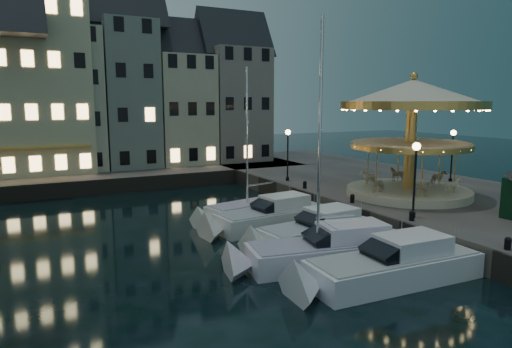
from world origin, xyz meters
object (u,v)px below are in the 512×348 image
motorboat_b (387,268)px  motorboat_c (326,252)px  streetlamp_d (452,148)px  bollard_a (508,243)px  bollard_c (352,198)px  streetlamp_b (415,169)px  bollard_d (305,184)px  motorboat_f (249,212)px  motorboat_d (314,234)px  bollard_b (412,215)px  carousel (412,115)px  streetlamp_c (288,147)px  motorboat_e (268,218)px

motorboat_b → motorboat_c: size_ratio=0.72×
streetlamp_d → bollard_a: 17.79m
bollard_a → bollard_c: bearing=90.0°
streetlamp_b → bollard_d: (-0.60, 10.00, -2.41)m
bollard_c → motorboat_f: motorboat_f is taller
motorboat_d → bollard_b: bearing=-23.1°
streetlamp_b → carousel: 6.79m
motorboat_d → motorboat_c: bearing=-113.8°
streetlamp_c → bollard_d: size_ratio=7.32×
motorboat_b → motorboat_d: (0.13, 5.63, -0.00)m
bollard_c → bollard_a: bearing=-90.0°
streetlamp_c → motorboat_e: streetlamp_c is taller
bollard_d → carousel: bearing=-48.4°
bollard_d → bollard_b: bearing=-90.0°
motorboat_c → motorboat_e: bearing=84.8°
streetlamp_c → bollard_d: 4.29m
bollard_d → streetlamp_c: bearing=80.3°
carousel → streetlamp_b: bearing=-132.9°
motorboat_c → motorboat_d: size_ratio=1.57×
bollard_d → motorboat_d: motorboat_d is taller
motorboat_b → bollard_b: bearing=35.2°
motorboat_b → motorboat_f: motorboat_f is taller
streetlamp_c → motorboat_d: streetlamp_c is taller
carousel → streetlamp_c: bearing=115.3°
streetlamp_d → motorboat_f: bearing=176.1°
bollard_a → bollard_b: (0.00, 5.50, 0.00)m
bollard_b → bollard_d: (0.00, 10.50, 0.00)m
streetlamp_c → motorboat_d: 13.55m
bollard_d → motorboat_b: size_ratio=0.06×
streetlamp_d → motorboat_e: streetlamp_d is taller
bollard_b → motorboat_c: motorboat_c is taller
streetlamp_d → motorboat_b: bearing=-146.9°
motorboat_b → motorboat_d: 5.63m
streetlamp_b → bollard_b: 2.54m
streetlamp_d → motorboat_d: (-16.79, -5.42, -3.38)m
motorboat_d → motorboat_f: size_ratio=0.74×
streetlamp_b → bollard_d: bearing=93.4°
bollard_c → motorboat_b: (-5.02, -8.55, -0.96)m
streetlamp_d → streetlamp_b: bearing=-148.2°
streetlamp_b → motorboat_e: 8.99m
bollard_b → motorboat_c: 6.20m
bollard_c → motorboat_d: motorboat_d is taller
streetlamp_c → motorboat_e: bearing=-127.9°
streetlamp_b → motorboat_b: bearing=-144.3°
bollard_b → bollard_d: bearing=90.0°
motorboat_e → motorboat_c: bearing=-95.2°
streetlamp_c → motorboat_e: size_ratio=0.50×
bollard_b → motorboat_b: (-5.02, -3.55, -0.96)m
motorboat_b → motorboat_e: bearing=92.6°
bollard_c → motorboat_d: (-4.89, -2.92, -0.96)m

